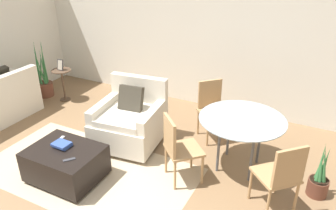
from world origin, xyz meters
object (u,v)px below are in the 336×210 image
at_px(armchair, 130,121).
at_px(ottoman, 66,163).
at_px(side_table, 62,80).
at_px(dining_chair_far_left, 212,106).
at_px(tv_remote_primary, 69,160).
at_px(dining_chair_near_right, 281,174).
at_px(dining_table, 242,124).
at_px(dining_chair_near_left, 177,145).
at_px(picture_frame, 60,65).
at_px(potted_plant, 43,83).
at_px(book_stack, 62,145).
at_px(tv_remote_secondary, 60,139).
at_px(potted_plant_small, 319,181).

xyz_separation_m(armchair, ottoman, (-0.26, -1.11, -0.13)).
distance_m(side_table, dining_chair_far_left, 3.00).
height_order(tv_remote_primary, dining_chair_near_right, dining_chair_near_right).
xyz_separation_m(dining_table, dining_chair_near_left, (-0.62, -0.62, -0.15)).
bearing_deg(side_table, picture_frame, 90.00).
height_order(tv_remote_primary, dining_chair_near_left, dining_chair_near_left).
bearing_deg(side_table, potted_plant, -177.76).
distance_m(book_stack, dining_chair_near_right, 2.64).
relative_size(dining_table, dining_chair_far_left, 1.23).
bearing_deg(tv_remote_secondary, side_table, 132.54).
bearing_deg(book_stack, dining_chair_near_left, 23.51).
height_order(potted_plant, dining_chair_near_left, potted_plant).
bearing_deg(potted_plant, dining_chair_near_right, -14.00).
distance_m(armchair, potted_plant_small, 2.65).
xyz_separation_m(book_stack, dining_chair_far_left, (1.33, 1.82, 0.04)).
xyz_separation_m(dining_chair_near_left, dining_chair_far_left, (0.00, 1.24, 0.00)).
bearing_deg(picture_frame, dining_chair_far_left, 0.66).
bearing_deg(armchair, dining_chair_far_left, 36.53).
height_order(book_stack, side_table, side_table).
distance_m(tv_remote_secondary, dining_chair_near_right, 2.75).
relative_size(book_stack, dining_chair_near_left, 0.25).
bearing_deg(dining_chair_near_right, side_table, 164.17).
bearing_deg(dining_chair_far_left, side_table, -179.33).
height_order(book_stack, tv_remote_secondary, book_stack).
relative_size(tv_remote_secondary, dining_chair_near_left, 0.17).
distance_m(ottoman, dining_table, 2.30).
bearing_deg(armchair, dining_chair_near_right, -12.16).
xyz_separation_m(ottoman, tv_remote_secondary, (-0.21, 0.16, 0.21)).
bearing_deg(tv_remote_secondary, ottoman, -38.74).
bearing_deg(armchair, tv_remote_primary, -91.83).
bearing_deg(book_stack, tv_remote_secondary, 139.60).
bearing_deg(picture_frame, armchair, -19.85).
relative_size(book_stack, dining_chair_near_right, 0.25).
distance_m(armchair, potted_plant, 2.59).
relative_size(book_stack, potted_plant, 0.19).
bearing_deg(dining_chair_near_left, picture_frame, 158.17).
bearing_deg(dining_chair_near_left, dining_table, 45.00).
distance_m(potted_plant, dining_chair_near_left, 3.71).
bearing_deg(dining_table, potted_plant, 172.22).
bearing_deg(potted_plant, side_table, 2.24).
bearing_deg(book_stack, dining_table, 31.55).
distance_m(ottoman, tv_remote_primary, 0.33).
bearing_deg(potted_plant_small, potted_plant, 172.51).
distance_m(picture_frame, dining_chair_near_right, 4.41).
bearing_deg(side_table, dining_chair_near_right, -15.83).
distance_m(potted_plant, picture_frame, 0.67).
xyz_separation_m(dining_table, potted_plant_small, (1.01, -0.11, -0.46)).
bearing_deg(potted_plant_small, picture_frame, 171.47).
distance_m(tv_remote_secondary, dining_chair_far_left, 2.25).
bearing_deg(book_stack, potted_plant_small, 20.13).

